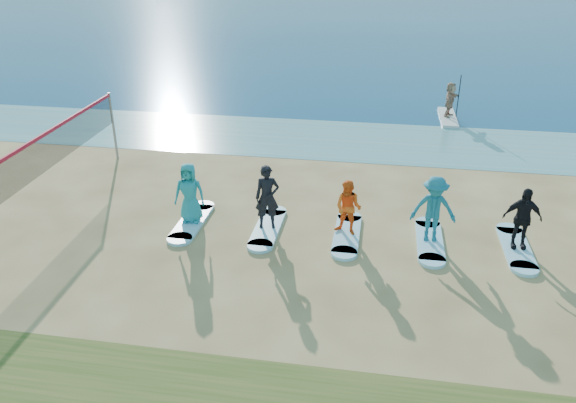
% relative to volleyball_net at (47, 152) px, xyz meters
% --- Properties ---
extents(ground, '(600.00, 600.00, 0.00)m').
position_rel_volleyball_net_xyz_m(ground, '(8.51, -2.48, -1.90)').
color(ground, tan).
rests_on(ground, ground).
extents(shallow_water, '(600.00, 600.00, 0.00)m').
position_rel_volleyball_net_xyz_m(shallow_water, '(8.51, 8.02, -1.90)').
color(shallow_water, teal).
rests_on(shallow_water, ground).
extents(volleyball_net, '(0.45, 9.08, 2.50)m').
position_rel_volleyball_net_xyz_m(volleyball_net, '(0.00, 0.00, 0.00)').
color(volleyball_net, gray).
rests_on(volleyball_net, ground).
extents(paddleboard, '(0.71, 3.00, 0.12)m').
position_rel_volleyball_net_xyz_m(paddleboard, '(12.50, 11.82, -1.84)').
color(paddleboard, silver).
rests_on(paddleboard, ground).
extents(paddleboarder, '(0.96, 1.49, 1.54)m').
position_rel_volleyball_net_xyz_m(paddleboarder, '(12.50, 11.82, -1.02)').
color(paddleboarder, tan).
rests_on(paddleboarder, paddleboard).
extents(surfboard_0, '(0.70, 2.20, 0.09)m').
position_rel_volleyball_net_xyz_m(surfboard_0, '(4.27, -0.11, -1.86)').
color(surfboard_0, '#9DDEF3').
rests_on(surfboard_0, ground).
extents(student_0, '(0.91, 0.63, 1.76)m').
position_rel_volleyball_net_xyz_m(student_0, '(4.27, -0.11, -0.93)').
color(student_0, teal).
rests_on(student_0, surfboard_0).
extents(surfboard_1, '(0.70, 2.20, 0.09)m').
position_rel_volleyball_net_xyz_m(surfboard_1, '(6.52, -0.11, -1.86)').
color(surfboard_1, '#9DDEF3').
rests_on(surfboard_1, ground).
extents(student_1, '(0.76, 0.59, 1.84)m').
position_rel_volleyball_net_xyz_m(student_1, '(6.52, -0.11, -0.90)').
color(student_1, black).
rests_on(student_1, surfboard_1).
extents(surfboard_2, '(0.70, 2.20, 0.09)m').
position_rel_volleyball_net_xyz_m(surfboard_2, '(8.77, -0.11, -1.86)').
color(surfboard_2, '#9DDEF3').
rests_on(surfboard_2, ground).
extents(student_2, '(0.89, 0.78, 1.55)m').
position_rel_volleyball_net_xyz_m(student_2, '(8.77, -0.11, -1.04)').
color(student_2, orange).
rests_on(student_2, surfboard_2).
extents(surfboard_3, '(0.70, 2.20, 0.09)m').
position_rel_volleyball_net_xyz_m(surfboard_3, '(11.02, -0.11, -1.86)').
color(surfboard_3, '#9DDEF3').
rests_on(surfboard_3, ground).
extents(student_3, '(1.20, 0.70, 1.84)m').
position_rel_volleyball_net_xyz_m(student_3, '(11.02, -0.11, -0.89)').
color(student_3, '#1B6E85').
rests_on(student_3, surfboard_3).
extents(surfboard_4, '(0.70, 2.20, 0.09)m').
position_rel_volleyball_net_xyz_m(surfboard_4, '(13.27, -0.11, -1.86)').
color(surfboard_4, '#9DDEF3').
rests_on(surfboard_4, ground).
extents(student_4, '(1.00, 0.44, 1.69)m').
position_rel_volleyball_net_xyz_m(student_4, '(13.27, -0.11, -0.97)').
color(student_4, black).
rests_on(student_4, surfboard_4).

